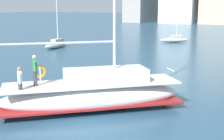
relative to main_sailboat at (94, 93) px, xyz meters
name	(u,v)px	position (x,y,z in m)	size (l,w,h in m)	color
ground_plane	(74,118)	(-0.08, -1.59, -0.90)	(400.00, 400.00, 0.00)	#284C66
main_sailboat	(94,93)	(0.00, 0.00, 0.00)	(8.45, 8.52, 11.84)	white
moored_sloop_far	(57,44)	(-18.17, 17.99, -0.39)	(1.67, 4.89, 6.41)	#B7B2A8
moored_catamaran	(174,39)	(-7.25, 32.13, -0.43)	(4.06, 3.66, 5.29)	#B7B2A8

